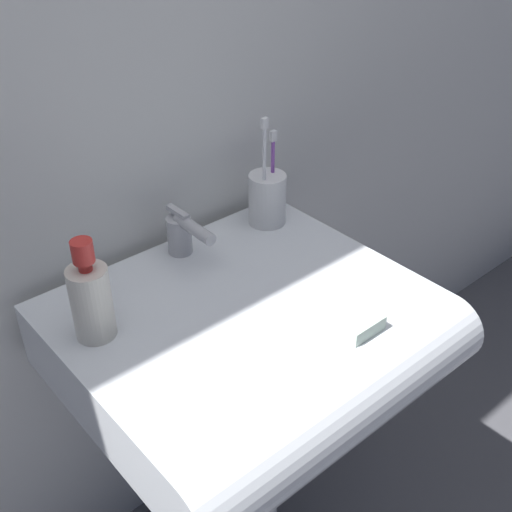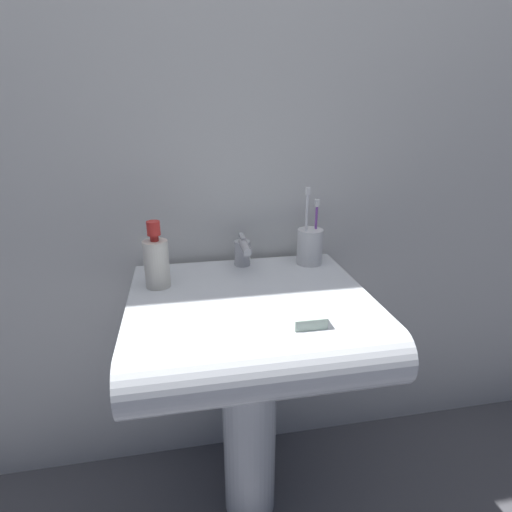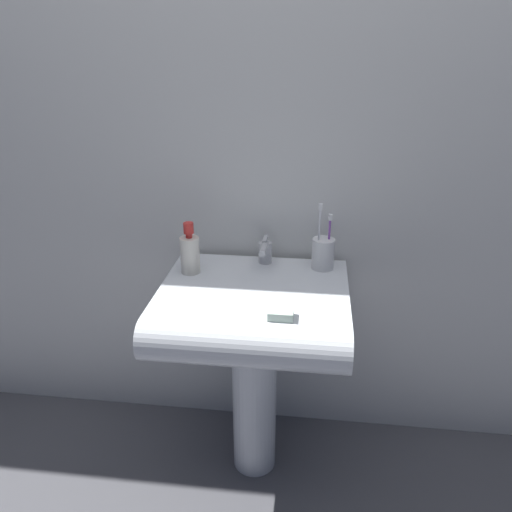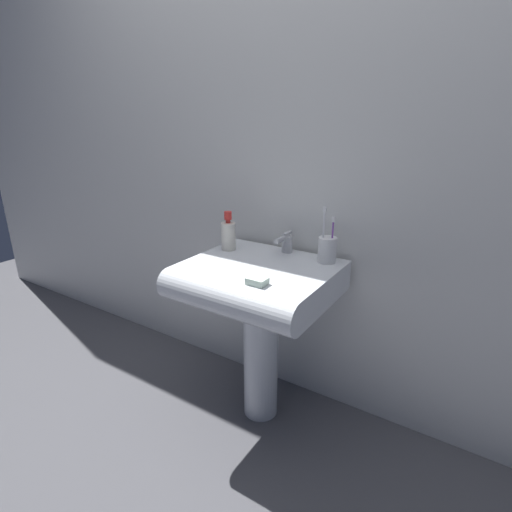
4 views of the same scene
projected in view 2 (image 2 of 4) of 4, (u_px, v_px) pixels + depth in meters
The scene contains 8 objects.
ground_plane at pixel (250, 503), 1.21m from camera, with size 6.00×6.00×0.00m, color #4C4C51.
wall_back at pixel (230, 78), 1.05m from camera, with size 5.00×0.05×2.40m, color silver.
sink_pedestal at pixel (249, 426), 1.11m from camera, with size 0.15×0.15×0.58m, color white.
sink_basin at pixel (252, 324), 0.95m from camera, with size 0.57×0.52×0.12m.
faucet at pixel (243, 251), 1.12m from camera, with size 0.04×0.12×0.09m.
toothbrush_cup at pixel (310, 246), 1.14m from camera, with size 0.07×0.07×0.22m.
soap_bottle at pixel (156, 261), 0.98m from camera, with size 0.06×0.06×0.17m.
bar_soap at pixel (308, 319), 0.82m from camera, with size 0.07×0.05×0.02m, color silver.
Camera 2 is at (-0.15, -0.87, 1.12)m, focal length 28.00 mm.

